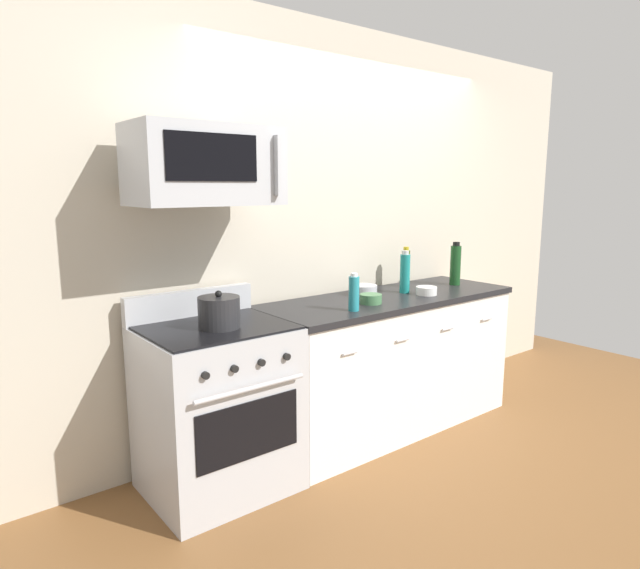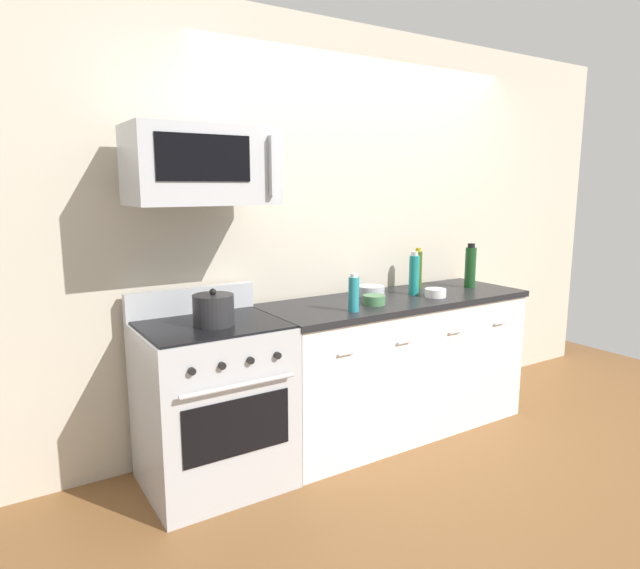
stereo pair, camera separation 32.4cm
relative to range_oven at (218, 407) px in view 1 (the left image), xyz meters
name	(u,v)px [view 1 (the left image)]	position (x,y,z in m)	size (l,w,h in m)	color
ground_plane	(387,424)	(1.31, 0.00, -0.47)	(5.95, 5.95, 0.00)	brown
back_wall	(350,228)	(1.31, 0.41, 0.88)	(4.96, 0.10, 2.70)	beige
counter_unit	(389,361)	(1.31, 0.00, -0.01)	(1.87, 0.66, 0.92)	white
range_oven	(218,407)	(0.00, 0.00, 0.00)	(0.76, 0.69, 1.07)	#B7BABF
microwave	(205,166)	(0.00, 0.04, 1.28)	(0.74, 0.44, 0.40)	#B7BABF
bottle_dish_soap	(354,293)	(0.82, -0.19, 0.56)	(0.06, 0.06, 0.23)	teal
bottle_wine_green	(456,265)	(1.99, -0.01, 0.60)	(0.08, 0.08, 0.32)	#19471E
bottle_sparkling_teal	(405,273)	(1.46, 0.01, 0.59)	(0.07, 0.07, 0.29)	#197F7A
bottle_olive_oil	(406,268)	(1.65, 0.18, 0.59)	(0.06, 0.06, 0.29)	#385114
bowl_steel_prep	(364,290)	(1.19, 0.13, 0.49)	(0.18, 0.18, 0.07)	#B2B5BA
bowl_green_glaze	(371,299)	(1.04, -0.10, 0.48)	(0.14, 0.14, 0.06)	#477A4C
bowl_white_ceramic	(426,290)	(1.53, -0.13, 0.48)	(0.14, 0.14, 0.05)	white
stockpot	(219,312)	(0.00, -0.05, 0.54)	(0.22, 0.22, 0.20)	#262628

